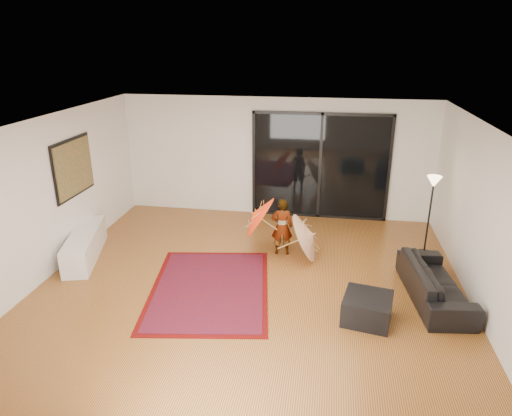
% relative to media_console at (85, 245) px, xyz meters
% --- Properties ---
extents(floor, '(7.00, 7.00, 0.00)m').
position_rel_media_console_xyz_m(floor, '(3.25, -0.66, -0.25)').
color(floor, '#A76B2D').
rests_on(floor, ground).
extents(ceiling, '(7.00, 7.00, 0.00)m').
position_rel_media_console_xyz_m(ceiling, '(3.25, -0.66, 2.45)').
color(ceiling, white).
rests_on(ceiling, wall_back).
extents(wall_back, '(7.00, 0.00, 7.00)m').
position_rel_media_console_xyz_m(wall_back, '(3.25, 2.84, 1.10)').
color(wall_back, silver).
rests_on(wall_back, floor).
extents(wall_front, '(7.00, 0.00, 7.00)m').
position_rel_media_console_xyz_m(wall_front, '(3.25, -4.16, 1.10)').
color(wall_front, silver).
rests_on(wall_front, floor).
extents(wall_left, '(0.00, 7.00, 7.00)m').
position_rel_media_console_xyz_m(wall_left, '(-0.25, -0.66, 1.10)').
color(wall_left, silver).
rests_on(wall_left, floor).
extents(wall_right, '(0.00, 7.00, 7.00)m').
position_rel_media_console_xyz_m(wall_right, '(6.75, -0.66, 1.10)').
color(wall_right, silver).
rests_on(wall_right, floor).
extents(sliding_door, '(3.06, 0.07, 2.40)m').
position_rel_media_console_xyz_m(sliding_door, '(4.25, 2.81, 0.95)').
color(sliding_door, black).
rests_on(sliding_door, wall_back).
extents(painting, '(0.04, 1.28, 1.08)m').
position_rel_media_console_xyz_m(painting, '(-0.21, 0.34, 1.40)').
color(painting, black).
rests_on(painting, wall_left).
extents(media_console, '(0.93, 1.85, 0.50)m').
position_rel_media_console_xyz_m(media_console, '(0.00, 0.00, 0.00)').
color(media_console, white).
rests_on(media_console, floor).
extents(speaker, '(0.33, 0.33, 0.36)m').
position_rel_media_console_xyz_m(speaker, '(0.00, -0.18, -0.07)').
color(speaker, '#424244').
rests_on(speaker, floor).
extents(persian_rug, '(2.28, 2.92, 0.02)m').
position_rel_media_console_xyz_m(persian_rug, '(2.61, -0.76, -0.24)').
color(persian_rug, '#520707').
rests_on(persian_rug, floor).
extents(sofa, '(0.97, 1.98, 0.56)m').
position_rel_media_console_xyz_m(sofa, '(6.20, -0.46, 0.03)').
color(sofa, black).
rests_on(sofa, floor).
extents(ottoman, '(0.79, 0.79, 0.39)m').
position_rel_media_console_xyz_m(ottoman, '(5.11, -1.24, -0.06)').
color(ottoman, black).
rests_on(ottoman, floor).
extents(floor_lamp, '(0.27, 0.27, 1.55)m').
position_rel_media_console_xyz_m(floor_lamp, '(6.35, 1.21, 0.97)').
color(floor_lamp, black).
rests_on(floor_lamp, floor).
extents(child, '(0.44, 0.32, 1.11)m').
position_rel_media_console_xyz_m(child, '(3.63, 0.75, 0.31)').
color(child, '#999999').
rests_on(child, floor).
extents(parasol_orange, '(0.65, 0.91, 0.91)m').
position_rel_media_console_xyz_m(parasol_orange, '(3.08, 0.70, 0.48)').
color(parasol_orange, '#FF370D').
rests_on(parasol_orange, child).
extents(parasol_white, '(0.61, 0.95, 0.97)m').
position_rel_media_console_xyz_m(parasol_white, '(4.23, 0.60, 0.25)').
color(parasol_white, white).
rests_on(parasol_white, floor).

